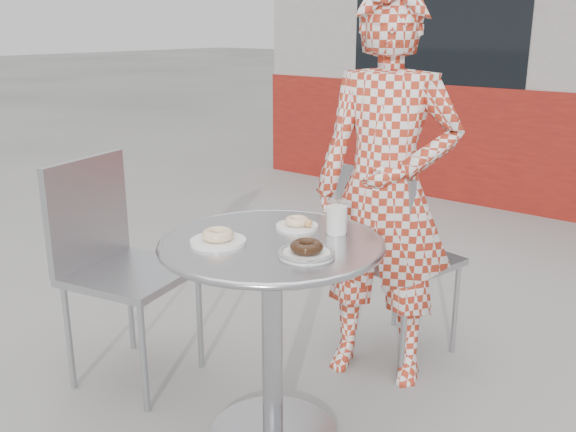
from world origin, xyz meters
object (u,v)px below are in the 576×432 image
Objects in this scene: chair_far at (398,297)px; milk_cup at (337,218)px; bistro_table at (272,292)px; plate_far at (298,224)px; seated_person at (386,192)px; plate_checker at (307,251)px; plate_near at (218,238)px; chair_left at (133,315)px.

milk_cup reaches higher than chair_far.
bistro_table is 5.14× the size of plate_far.
plate_checker is at bearing -96.30° from seated_person.
plate_near is at bearing -118.75° from seated_person.
seated_person is at bearing 100.40° from milk_cup.
plate_checker is (0.20, -0.21, -0.00)m from plate_far.
plate_far is (0.74, 0.21, 0.51)m from chair_left.
milk_cup reaches higher than bistro_table.
milk_cup is at bearing 102.27° from plate_checker.
plate_checker is 0.25m from milk_cup.
chair_left is (-0.77, -0.93, 0.02)m from chair_far.
bistro_table is 0.27m from plate_far.
plate_near is at bearing -127.15° from milk_cup.
seated_person reaches higher than milk_cup.
plate_near is at bearing -111.04° from chair_left.
chair_left reaches higher than plate_checker.
milk_cup is (-0.05, 0.24, 0.04)m from plate_checker.
plate_near is at bearing -163.28° from plate_checker.
seated_person is 13.64× the size of milk_cup.
plate_far is 1.27× the size of milk_cup.
chair_far is at bearing 80.61° from seated_person.
chair_far is (0.01, 0.89, -0.32)m from bistro_table.
plate_far is 0.83× the size of plate_checker.
chair_far is at bearing 99.67° from milk_cup.
bistro_table is 0.87× the size of chair_far.
chair_far reaches higher than plate_far.
chair_far is at bearing 87.29° from plate_far.
bistro_table is at bearing -122.70° from milk_cup.
chair_far is 0.55× the size of seated_person.
chair_far is 0.89m from plate_far.
chair_left is 1.07m from plate_checker.
milk_cup is at bearing 111.29° from chair_far.
plate_checker reaches higher than bistro_table.
chair_far is 0.59m from seated_person.
plate_near is (0.63, -0.09, 0.51)m from chair_left.
milk_cup is (0.13, 0.20, 0.25)m from bistro_table.
chair_left is at bearing 171.64° from plate_near.
plate_far reaches higher than bistro_table.
milk_cup is (0.12, -0.69, 0.57)m from chair_far.
milk_cup is at bearing -96.93° from seated_person.
milk_cup is at bearing -87.49° from chair_left.
chair_left is at bearing -164.01° from plate_far.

